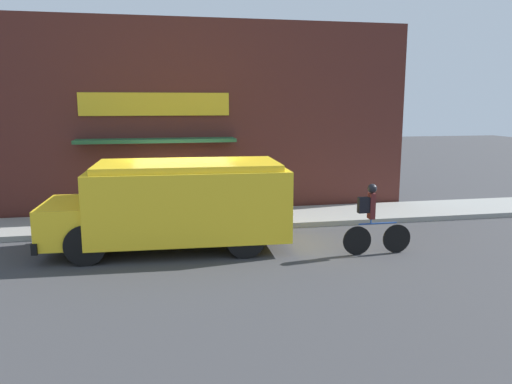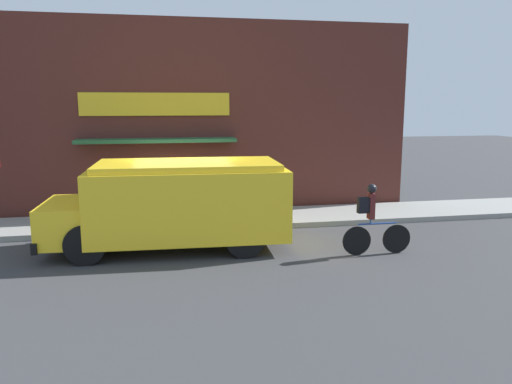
% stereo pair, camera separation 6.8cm
% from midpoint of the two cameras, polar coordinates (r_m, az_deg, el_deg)
% --- Properties ---
extents(ground_plane, '(70.00, 70.00, 0.00)m').
position_cam_midpoint_polar(ground_plane, '(13.47, -8.04, -4.73)').
color(ground_plane, '#38383A').
extents(sidewalk, '(28.00, 2.22, 0.15)m').
position_cam_midpoint_polar(sidewalk, '(14.53, -8.27, -3.33)').
color(sidewalk, gray).
rests_on(sidewalk, ground_plane).
extents(storefront, '(14.73, 1.00, 5.93)m').
position_cam_midpoint_polar(storefront, '(15.45, -8.86, 8.24)').
color(storefront, '#4C231E').
rests_on(storefront, ground_plane).
extents(school_bus, '(5.67, 2.85, 2.07)m').
position_cam_midpoint_polar(school_bus, '(11.93, -8.92, -1.21)').
color(school_bus, yellow).
rests_on(school_bus, ground_plane).
extents(cyclist, '(1.64, 0.21, 1.64)m').
position_cam_midpoint_polar(cyclist, '(11.69, 13.36, -3.18)').
color(cyclist, black).
rests_on(cyclist, ground_plane).
extents(trash_bin, '(0.63, 0.63, 0.87)m').
position_cam_midpoint_polar(trash_bin, '(14.88, -2.68, -0.91)').
color(trash_bin, '#2D5138').
rests_on(trash_bin, sidewalk).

